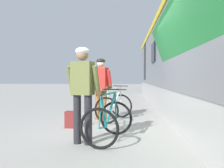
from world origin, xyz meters
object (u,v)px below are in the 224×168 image
at_px(bicycle_near_white, 114,106).
at_px(water_bottle_near_the_bikes, 125,124).
at_px(cyclist_far_in_olive, 83,86).
at_px(train_car, 224,49).
at_px(bicycle_far_teal, 108,120).
at_px(cyclist_near_in_red, 101,83).
at_px(backpack_on_platform, 71,119).

relative_size(bicycle_near_white, water_bottle_near_the_bikes, 6.87).
bearing_deg(cyclist_far_in_olive, bicycle_near_white, 79.17).
bearing_deg(water_bottle_near_the_bikes, train_car, 16.23).
xyz_separation_m(cyclist_far_in_olive, bicycle_far_teal, (0.45, 0.21, -0.65)).
relative_size(cyclist_near_in_red, water_bottle_near_the_bikes, 9.67).
xyz_separation_m(bicycle_near_white, backpack_on_platform, (-0.98, -0.99, -0.20)).
relative_size(cyclist_near_in_red, cyclist_far_in_olive, 1.00).
relative_size(cyclist_far_in_olive, bicycle_near_white, 1.41).
xyz_separation_m(cyclist_near_in_red, cyclist_far_in_olive, (-0.05, -2.31, 0.00)).
xyz_separation_m(train_car, water_bottle_near_the_bikes, (-2.63, -0.77, -1.88)).
relative_size(train_car, bicycle_far_teal, 18.24).
distance_m(bicycle_near_white, backpack_on_platform, 1.41).
bearing_deg(train_car, bicycle_near_white, 176.92).
bearing_deg(water_bottle_near_the_bikes, bicycle_far_teal, -104.66).
xyz_separation_m(cyclist_near_in_red, backpack_on_platform, (-0.60, -1.04, -0.85)).
bearing_deg(cyclist_far_in_olive, water_bottle_near_the_bikes, 60.97).
xyz_separation_m(cyclist_far_in_olive, water_bottle_near_the_bikes, (0.75, 1.35, -0.96)).
xyz_separation_m(cyclist_near_in_red, bicycle_near_white, (0.39, -0.04, -0.65)).
relative_size(bicycle_far_teal, water_bottle_near_the_bikes, 6.61).
height_order(bicycle_near_white, backpack_on_platform, bicycle_near_white).
xyz_separation_m(cyclist_far_in_olive, bicycle_near_white, (0.43, 2.27, -0.65)).
bearing_deg(train_car, backpack_on_platform, -167.98).
relative_size(train_car, water_bottle_near_the_bikes, 120.51).
distance_m(bicycle_far_teal, water_bottle_near_the_bikes, 1.22).
xyz_separation_m(train_car, cyclist_far_in_olive, (-3.38, -2.11, -0.91)).
distance_m(cyclist_near_in_red, cyclist_far_in_olive, 2.32).
bearing_deg(backpack_on_platform, bicycle_far_teal, -43.54).
distance_m(train_car, bicycle_far_teal, 3.83).
height_order(cyclist_far_in_olive, bicycle_near_white, cyclist_far_in_olive).
bearing_deg(backpack_on_platform, water_bottle_near_the_bikes, 6.57).
bearing_deg(bicycle_near_white, cyclist_near_in_red, 173.58).
bearing_deg(backpack_on_platform, cyclist_far_in_olive, -63.30).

